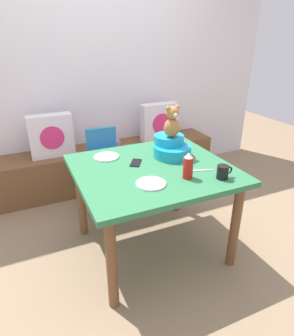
{
  "coord_description": "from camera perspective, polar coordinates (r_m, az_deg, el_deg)",
  "views": [
    {
      "loc": [
        -0.85,
        -1.79,
        1.65
      ],
      "look_at": [
        0.0,
        0.1,
        0.69
      ],
      "focal_mm": 31.46,
      "sensor_mm": 36.0,
      "label": 1
    }
  ],
  "objects": [
    {
      "name": "ground_plane",
      "position": [
        2.58,
        0.94,
        -14.92
      ],
      "size": [
        8.0,
        8.0,
        0.0
      ],
      "primitive_type": "plane",
      "color": "#8C7256"
    },
    {
      "name": "back_wall",
      "position": [
        3.45,
        -10.37,
        18.63
      ],
      "size": [
        4.4,
        0.1,
        2.6
      ],
      "primitive_type": "cube",
      "color": "silver",
      "rests_on": "ground_plane"
    },
    {
      "name": "window_bench",
      "position": [
        3.48,
        -7.91,
        0.48
      ],
      "size": [
        2.6,
        0.44,
        0.46
      ],
      "primitive_type": "cube",
      "color": "brown",
      "rests_on": "ground_plane"
    },
    {
      "name": "pillow_floral_left",
      "position": [
        3.2,
        -18.06,
        5.95
      ],
      "size": [
        0.44,
        0.15,
        0.44
      ],
      "color": "silver",
      "rests_on": "window_bench"
    },
    {
      "name": "pillow_floral_right",
      "position": [
        3.54,
        2.4,
        8.88
      ],
      "size": [
        0.44,
        0.15,
        0.44
      ],
      "color": "silver",
      "rests_on": "window_bench"
    },
    {
      "name": "book_stack",
      "position": [
        3.4,
        -7.09,
        4.74
      ],
      "size": [
        0.2,
        0.14,
        0.07
      ],
      "primitive_type": "cube",
      "color": "#AC70C0",
      "rests_on": "window_bench"
    },
    {
      "name": "dining_table",
      "position": [
        2.23,
        1.06,
        -2.24
      ],
      "size": [
        1.13,
        1.03,
        0.74
      ],
      "color": "#2D7247",
      "rests_on": "ground_plane"
    },
    {
      "name": "highchair",
      "position": [
        2.95,
        -8.17,
        2.02
      ],
      "size": [
        0.34,
        0.46,
        0.79
      ],
      "color": "#2672B2",
      "rests_on": "ground_plane"
    },
    {
      "name": "infant_seat_teal",
      "position": [
        2.37,
        4.71,
        4.03
      ],
      "size": [
        0.3,
        0.33,
        0.16
      ],
      "color": "#1791C1",
      "rests_on": "dining_table"
    },
    {
      "name": "teddy_bear",
      "position": [
        2.31,
        4.89,
        8.83
      ],
      "size": [
        0.13,
        0.12,
        0.25
      ],
      "color": "#AC6E3A",
      "rests_on": "infant_seat_teal"
    },
    {
      "name": "ketchup_bottle",
      "position": [
        2.01,
        7.95,
        0.35
      ],
      "size": [
        0.07,
        0.07,
        0.18
      ],
      "color": "red",
      "rests_on": "dining_table"
    },
    {
      "name": "coffee_mug",
      "position": [
        2.06,
        14.5,
        -0.76
      ],
      "size": [
        0.12,
        0.08,
        0.09
      ],
      "color": "black",
      "rests_on": "dining_table"
    },
    {
      "name": "dinner_plate_near",
      "position": [
        2.37,
        -7.88,
        2.17
      ],
      "size": [
        0.2,
        0.2,
        0.01
      ],
      "primitive_type": "cylinder",
      "color": "white",
      "rests_on": "dining_table"
    },
    {
      "name": "dinner_plate_far",
      "position": [
        1.93,
        0.77,
        -3.03
      ],
      "size": [
        0.2,
        0.2,
        0.01
      ],
      "primitive_type": "cylinder",
      "color": "white",
      "rests_on": "dining_table"
    },
    {
      "name": "cell_phone",
      "position": [
        2.25,
        -2.18,
        1.02
      ],
      "size": [
        0.14,
        0.16,
        0.01
      ],
      "primitive_type": "cube",
      "rotation": [
        0.0,
        0.0,
        2.58
      ],
      "color": "black",
      "rests_on": "dining_table"
    },
    {
      "name": "table_fork",
      "position": [
        2.16,
        10.46,
        -0.46
      ],
      "size": [
        0.17,
        0.07,
        0.01
      ],
      "primitive_type": "cube",
      "rotation": [
        0.0,
        0.0,
        1.26
      ],
      "color": "silver",
      "rests_on": "dining_table"
    }
  ]
}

